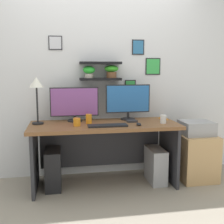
% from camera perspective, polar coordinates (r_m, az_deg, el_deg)
% --- Properties ---
extents(ground_plane, '(8.00, 8.00, 0.00)m').
position_cam_1_polar(ground_plane, '(3.54, -1.50, -14.33)').
color(ground_plane, gray).
extents(back_wall_assembly, '(4.40, 0.24, 2.70)m').
position_cam_1_polar(back_wall_assembly, '(3.70, -2.57, 8.14)').
color(back_wall_assembly, silver).
rests_on(back_wall_assembly, ground).
extents(desk, '(1.74, 0.68, 0.75)m').
position_cam_1_polar(desk, '(3.42, -1.68, -5.55)').
color(desk, brown).
rests_on(desk, ground).
extents(monitor_left, '(0.58, 0.18, 0.41)m').
position_cam_1_polar(monitor_left, '(3.47, -7.55, 1.70)').
color(monitor_left, black).
rests_on(monitor_left, desk).
extents(monitor_right, '(0.56, 0.18, 0.44)m').
position_cam_1_polar(monitor_right, '(3.56, 3.23, 2.30)').
color(monitor_right, black).
rests_on(monitor_right, desk).
extents(keyboard, '(0.44, 0.14, 0.02)m').
position_cam_1_polar(keyboard, '(3.16, -0.88, -2.74)').
color(keyboard, black).
rests_on(keyboard, desk).
extents(computer_mouse, '(0.06, 0.09, 0.03)m').
position_cam_1_polar(computer_mouse, '(3.22, 5.41, -2.47)').
color(computer_mouse, black).
rests_on(computer_mouse, desk).
extents(desk_lamp, '(0.16, 0.16, 0.54)m').
position_cam_1_polar(desk_lamp, '(3.35, -14.93, 4.83)').
color(desk_lamp, black).
rests_on(desk_lamp, desk).
extents(cell_phone, '(0.08, 0.15, 0.01)m').
position_cam_1_polar(cell_phone, '(3.67, 10.26, -1.35)').
color(cell_phone, orange).
rests_on(cell_phone, desk).
extents(coffee_mug, '(0.08, 0.08, 0.09)m').
position_cam_1_polar(coffee_mug, '(3.20, -7.07, -2.00)').
color(coffee_mug, orange).
rests_on(coffee_mug, desk).
extents(pen_cup, '(0.07, 0.07, 0.10)m').
position_cam_1_polar(pen_cup, '(3.38, 10.26, -1.42)').
color(pen_cup, white).
rests_on(pen_cup, desk).
extents(scissors_tray, '(0.13, 0.09, 0.02)m').
position_cam_1_polar(scissors_tray, '(3.42, 4.03, -1.85)').
color(scissors_tray, '#2D2D33').
rests_on(scissors_tray, desk).
extents(water_cup, '(0.07, 0.07, 0.11)m').
position_cam_1_polar(water_cup, '(3.34, -4.68, -1.36)').
color(water_cup, orange).
rests_on(water_cup, desk).
extents(drawer_cabinet, '(0.44, 0.50, 0.57)m').
position_cam_1_polar(drawer_cabinet, '(3.78, 16.41, -8.59)').
color(drawer_cabinet, tan).
rests_on(drawer_cabinet, ground).
extents(printer, '(0.38, 0.34, 0.17)m').
position_cam_1_polar(printer, '(3.69, 16.65, -3.09)').
color(printer, '#9E9EA3').
rests_on(printer, drawer_cabinet).
extents(computer_tower_left, '(0.18, 0.40, 0.46)m').
position_cam_1_polar(computer_tower_left, '(3.45, -11.75, -11.09)').
color(computer_tower_left, black).
rests_on(computer_tower_left, ground).
extents(computer_tower_right, '(0.18, 0.40, 0.42)m').
position_cam_1_polar(computer_tower_right, '(3.60, 8.75, -10.50)').
color(computer_tower_right, '#99999E').
rests_on(computer_tower_right, ground).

